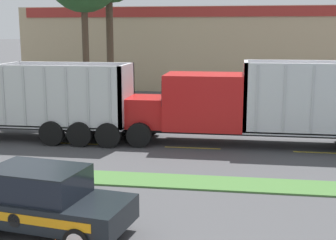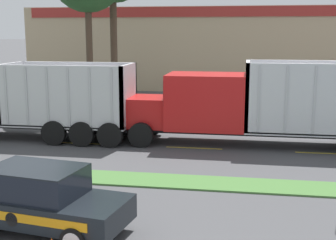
% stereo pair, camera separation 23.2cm
% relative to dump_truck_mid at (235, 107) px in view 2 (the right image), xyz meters
% --- Properties ---
extents(grass_verge, '(120.00, 1.44, 0.06)m').
position_rel_dump_truck_mid_xyz_m(grass_verge, '(-2.43, -5.72, -1.65)').
color(grass_verge, '#477538').
rests_on(grass_verge, ground_plane).
extents(centre_line_3, '(2.40, 0.14, 0.01)m').
position_rel_dump_truck_mid_xyz_m(centre_line_3, '(-7.05, -1.00, -1.68)').
color(centre_line_3, yellow).
rests_on(centre_line_3, ground_plane).
extents(centre_line_4, '(2.40, 0.14, 0.01)m').
position_rel_dump_truck_mid_xyz_m(centre_line_4, '(-1.65, -1.00, -1.68)').
color(centre_line_4, yellow).
rests_on(centre_line_4, ground_plane).
extents(centre_line_5, '(2.40, 0.14, 0.01)m').
position_rel_dump_truck_mid_xyz_m(centre_line_5, '(3.75, -1.00, -1.68)').
color(centre_line_5, yellow).
rests_on(centre_line_5, ground_plane).
extents(dump_truck_mid, '(11.97, 2.75, 3.66)m').
position_rel_dump_truck_mid_xyz_m(dump_truck_mid, '(0.00, 0.00, 0.00)').
color(dump_truck_mid, black).
rests_on(dump_truck_mid, ground_plane).
extents(rally_car, '(4.38, 2.44, 1.67)m').
position_rel_dump_truck_mid_xyz_m(rally_car, '(-4.41, -10.04, -0.85)').
color(rally_car, black).
rests_on(rally_car, ground_plane).
extents(store_building_backdrop, '(28.94, 12.10, 6.92)m').
position_rel_dump_truck_mid_xyz_m(store_building_backdrop, '(-3.92, 23.80, 1.78)').
color(store_building_backdrop, tan).
rests_on(store_building_backdrop, ground_plane).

